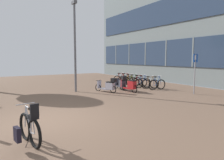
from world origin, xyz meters
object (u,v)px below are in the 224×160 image
(lamp_post, at_px, (75,42))
(bicycle_rack_01, at_px, (150,84))
(bicycle_foreground, at_px, (29,129))
(bicycle_rack_05, at_px, (130,81))
(bicycle_rack_02, at_px, (143,83))
(scooter_mid, at_px, (130,85))
(bicycle_rack_07, at_px, (121,79))
(scooter_near, at_px, (108,86))
(bicycle_rack_06, at_px, (126,80))
(bicycle_rack_04, at_px, (134,81))
(scooter_far, at_px, (121,83))
(bicycle_rack_00, at_px, (157,84))
(bicycle_rack_03, at_px, (139,82))
(parking_sign, at_px, (195,69))

(lamp_post, bearing_deg, bicycle_rack_01, -15.89)
(bicycle_foreground, relative_size, bicycle_rack_05, 1.15)
(bicycle_rack_02, relative_size, scooter_mid, 0.75)
(bicycle_rack_07, relative_size, scooter_near, 0.78)
(bicycle_rack_05, bearing_deg, bicycle_rack_06, 88.36)
(bicycle_rack_01, relative_size, bicycle_rack_05, 0.99)
(bicycle_rack_04, relative_size, scooter_near, 0.80)
(bicycle_rack_01, distance_m, scooter_far, 2.21)
(bicycle_rack_00, xyz_separation_m, bicycle_rack_05, (-0.08, 3.11, -0.02))
(bicycle_rack_01, bearing_deg, bicycle_foreground, -148.16)
(bicycle_rack_04, distance_m, scooter_mid, 3.11)
(bicycle_rack_00, relative_size, scooter_far, 0.84)
(bicycle_rack_00, xyz_separation_m, lamp_post, (-5.19, 2.08, 2.84))
(bicycle_rack_03, relative_size, bicycle_rack_07, 0.98)
(scooter_mid, bearing_deg, bicycle_rack_00, -4.76)
(bicycle_rack_00, bearing_deg, bicycle_foreground, -151.30)
(bicycle_rack_02, relative_size, bicycle_rack_04, 1.00)
(bicycle_foreground, xyz_separation_m, lamp_post, (3.96, 7.09, 2.78))
(scooter_near, height_order, scooter_mid, scooter_near)
(scooter_far, bearing_deg, bicycle_rack_04, 32.29)
(scooter_far, bearing_deg, lamp_post, 163.03)
(bicycle_rack_04, bearing_deg, parking_sign, -81.48)
(lamp_post, bearing_deg, bicycle_rack_05, 11.45)
(bicycle_rack_04, distance_m, bicycle_rack_06, 1.25)
(bicycle_foreground, xyz_separation_m, bicycle_rack_01, (9.07, 5.63, -0.07))
(bicycle_rack_06, bearing_deg, parking_sign, -83.80)
(bicycle_rack_07, relative_size, parking_sign, 0.54)
(scooter_far, distance_m, lamp_post, 4.14)
(bicycle_rack_06, bearing_deg, bicycle_rack_07, 98.72)
(bicycle_rack_07, distance_m, scooter_near, 4.94)
(scooter_mid, xyz_separation_m, parking_sign, (2.84, -2.71, 1.09))
(bicycle_rack_06, bearing_deg, scooter_near, -139.04)
(bicycle_rack_07, bearing_deg, bicycle_rack_01, -88.83)
(bicycle_rack_06, height_order, parking_sign, parking_sign)
(bicycle_rack_05, distance_m, scooter_far, 2.89)
(parking_sign, bearing_deg, bicycle_rack_00, 103.84)
(bicycle_rack_07, bearing_deg, bicycle_rack_03, -88.89)
(bicycle_rack_04, bearing_deg, bicycle_rack_02, -95.38)
(bicycle_rack_04, height_order, scooter_far, scooter_far)
(bicycle_rack_02, height_order, bicycle_rack_03, bicycle_rack_02)
(bicycle_rack_06, relative_size, scooter_mid, 0.72)
(bicycle_rack_04, height_order, bicycle_rack_05, bicycle_rack_04)
(bicycle_rack_01, relative_size, parking_sign, 0.51)
(parking_sign, bearing_deg, lamp_post, 141.64)
(bicycle_rack_01, xyz_separation_m, scooter_mid, (-2.14, -0.44, 0.08))
(bicycle_rack_02, distance_m, bicycle_rack_06, 2.50)
(bicycle_rack_03, relative_size, scooter_far, 0.76)
(bicycle_rack_01, xyz_separation_m, bicycle_rack_06, (0.02, 3.11, 0.01))
(bicycle_rack_01, height_order, scooter_far, scooter_far)
(scooter_far, bearing_deg, bicycle_rack_02, 2.16)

